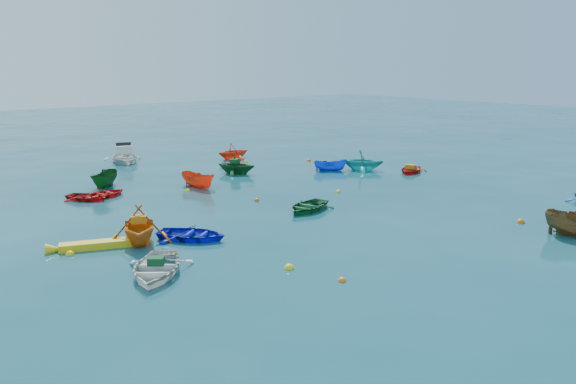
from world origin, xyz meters
TOP-DOWN VIEW (x-y plane):
  - ground at (0.00, 0.00)m, footprint 160.00×160.00m
  - dinghy_blue_sw at (-7.98, 1.81)m, footprint 3.62×3.77m
  - dinghy_white_near at (-11.10, -1.11)m, footprint 4.10×4.30m
  - dinghy_orange_w at (-9.92, 2.90)m, footprint 3.95×4.16m
  - dinghy_green_e at (-0.77, 2.38)m, footprint 3.53×3.00m
  - dinghy_cyan_se at (9.70, 8.51)m, footprint 3.81×3.88m
  - dinghy_red_nw at (-7.97, 12.01)m, footprint 2.94×2.39m
  - sampan_orange_n at (-2.44, 10.88)m, footprint 1.55×2.94m
  - dinghy_green_n at (1.83, 13.08)m, footprint 3.44×3.57m
  - dinghy_red_ne at (11.71, 5.75)m, footprint 3.21×2.81m
  - sampan_blue_far at (7.72, 9.78)m, footprint 2.38×2.17m
  - dinghy_red_far at (-9.03, 11.93)m, footprint 2.89×3.13m
  - dinghy_orange_far at (5.00, 18.27)m, footprint 2.72×2.34m
  - sampan_green_far at (-6.99, 14.51)m, footprint 2.83×2.91m
  - kayak_yellow at (-11.55, 3.18)m, footprint 3.92×1.96m
  - motorboat_white at (-2.38, 22.50)m, footprint 3.85×4.66m
  - tarp_green_a at (-11.04, -1.03)m, footprint 0.73×0.70m
  - tarp_orange_a at (-9.90, 2.94)m, footprint 0.78×0.71m
  - tarp_green_b at (1.78, 13.16)m, footprint 0.81×0.76m
  - tarp_orange_b at (11.62, 5.71)m, footprint 0.65×0.73m
  - buoy_or_a at (-6.20, -5.83)m, footprint 0.30×0.30m
  - buoy_ye_a at (-6.89, -3.68)m, footprint 0.38×0.38m
  - buoy_or_b at (5.77, -5.88)m, footprint 0.38×0.38m
  - buoy_ye_b at (-12.85, 3.08)m, footprint 0.35×0.35m
  - buoy_or_c at (-1.68, 5.73)m, footprint 0.29×0.29m
  - buoy_ye_c at (3.36, 4.37)m, footprint 0.33×0.33m
  - buoy_or_d at (12.73, 5.83)m, footprint 0.33×0.33m
  - buoy_ye_d at (-3.54, 10.29)m, footprint 0.31×0.31m
  - buoy_or_e at (9.15, 13.78)m, footprint 0.35×0.35m
  - buoy_ye_e at (5.08, 16.58)m, footprint 0.34×0.34m

SIDE VIEW (x-z plane):
  - ground at x=0.00m, z-range 0.00..0.00m
  - dinghy_blue_sw at x=-7.98m, z-range -0.32..0.32m
  - dinghy_white_near at x=-11.10m, z-range -0.36..0.36m
  - dinghy_orange_w at x=-9.92m, z-range -0.86..0.86m
  - dinghy_green_e at x=-0.77m, z-range -0.31..0.31m
  - dinghy_cyan_se at x=9.70m, z-range -0.77..0.77m
  - dinghy_red_nw at x=-7.97m, z-range -0.27..0.27m
  - sampan_orange_n at x=-2.44m, z-range -0.54..0.54m
  - dinghy_green_n at x=1.83m, z-range -0.72..0.72m
  - dinghy_red_ne at x=11.71m, z-range -0.28..0.28m
  - sampan_blue_far at x=7.72m, z-range -0.45..0.45m
  - dinghy_red_far at x=-9.03m, z-range -0.26..0.26m
  - dinghy_orange_far at x=5.00m, z-range -0.71..0.71m
  - sampan_green_far at x=-6.99m, z-range -0.57..0.57m
  - kayak_yellow at x=-11.55m, z-range -0.20..0.20m
  - motorboat_white at x=-2.38m, z-range -0.72..0.72m
  - buoy_or_a at x=-6.20m, z-range -0.15..0.15m
  - buoy_ye_a at x=-6.89m, z-range -0.19..0.19m
  - buoy_or_b at x=5.77m, z-range -0.19..0.19m
  - buoy_ye_b at x=-12.85m, z-range -0.18..0.18m
  - buoy_or_c at x=-1.68m, z-range -0.15..0.15m
  - buoy_ye_c at x=3.36m, z-range -0.16..0.16m
  - buoy_or_d at x=12.73m, z-range -0.16..0.16m
  - buoy_ye_d at x=-3.54m, z-range -0.16..0.16m
  - buoy_or_e at x=9.15m, z-range -0.17..0.17m
  - buoy_ye_e at x=5.08m, z-range -0.17..0.17m
  - tarp_orange_b at x=11.62m, z-range 0.28..0.57m
  - tarp_green_a at x=-11.04m, z-range 0.36..0.65m
  - tarp_green_b at x=1.78m, z-range 0.72..1.04m
  - tarp_orange_a at x=-9.90m, z-range 0.86..1.17m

